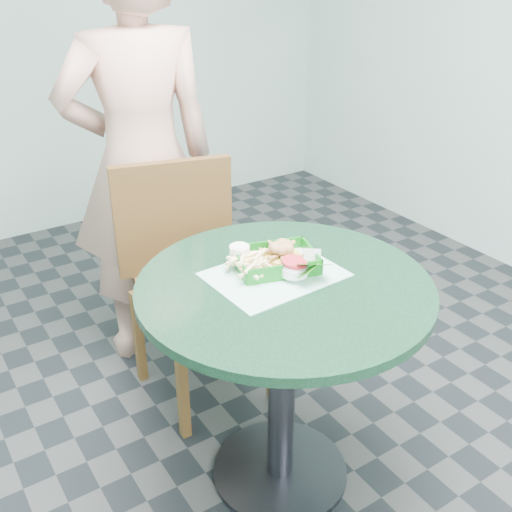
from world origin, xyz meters
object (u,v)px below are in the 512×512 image
food_basket (276,269)px  crab_sandwich (280,256)px  sauce_ramekin (239,261)px  diner_person (139,129)px  dining_chair (190,267)px  cafe_table (283,336)px

food_basket → crab_sandwich: bearing=25.9°
crab_sandwich → sauce_ramekin: crab_sandwich is taller
crab_sandwich → sauce_ramekin: bearing=163.6°
diner_person → sauce_ramekin: (-0.04, -0.82, -0.21)m
dining_chair → diner_person: (-0.03, 0.32, 0.48)m
diner_person → food_basket: size_ratio=8.47×
dining_chair → crab_sandwich: size_ratio=7.71×
food_basket → sauce_ramekin: 0.12m
dining_chair → food_basket: (0.03, -0.55, 0.23)m
dining_chair → diner_person: 0.57m
food_basket → sauce_ramekin: (-0.10, 0.05, 0.03)m
diner_person → sauce_ramekin: diner_person is taller
sauce_ramekin → diner_person: bearing=86.9°
dining_chair → crab_sandwich: dining_chair is taller
dining_chair → diner_person: size_ratio=0.46×
diner_person → food_basket: diner_person is taller
diner_person → crab_sandwich: size_ratio=16.73×
sauce_ramekin → cafe_table: bearing=-62.1°
cafe_table → dining_chair: 0.64m
crab_sandwich → sauce_ramekin: 0.13m
dining_chair → food_basket: size_ratio=3.90×
cafe_table → diner_person: diner_person is taller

